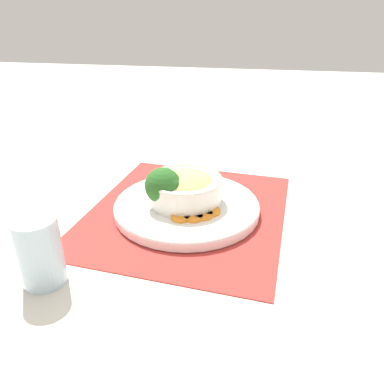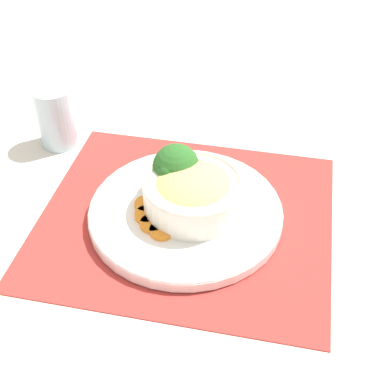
{
  "view_description": "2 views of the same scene",
  "coord_description": "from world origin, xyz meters",
  "views": [
    {
      "loc": [
        -0.14,
        0.68,
        0.4
      ],
      "look_at": [
        -0.01,
        0.01,
        0.05
      ],
      "focal_mm": 35.0,
      "sensor_mm": 36.0,
      "label": 1
    },
    {
      "loc": [
        -0.61,
        -0.08,
        0.59
      ],
      "look_at": [
        0.02,
        -0.01,
        0.04
      ],
      "focal_mm": 50.0,
      "sensor_mm": 36.0,
      "label": 2
    }
  ],
  "objects": [
    {
      "name": "ground_plane",
      "position": [
        0.0,
        0.0,
        0.0
      ],
      "size": [
        4.0,
        4.0,
        0.0
      ],
      "primitive_type": "plane",
      "color": "beige"
    },
    {
      "name": "placemat",
      "position": [
        0.0,
        0.0,
        0.0
      ],
      "size": [
        0.44,
        0.49,
        0.0
      ],
      "color": "#B2332D",
      "rests_on": "ground_plane"
    },
    {
      "name": "plate",
      "position": [
        0.0,
        0.0,
        0.02
      ],
      "size": [
        0.3,
        0.3,
        0.02
      ],
      "color": "white",
      "rests_on": "placemat"
    },
    {
      "name": "bowl",
      "position": [
        0.01,
        -0.01,
        0.05
      ],
      "size": [
        0.16,
        0.16,
        0.07
      ],
      "color": "silver",
      "rests_on": "plate"
    },
    {
      "name": "broccoli_floret",
      "position": [
        0.04,
        0.02,
        0.07
      ],
      "size": [
        0.07,
        0.07,
        0.08
      ],
      "color": "#759E51",
      "rests_on": "plate"
    },
    {
      "name": "carrot_slice_near",
      "position": [
        -0.0,
        0.06,
        0.02
      ],
      "size": [
        0.04,
        0.04,
        0.01
      ],
      "color": "orange",
      "rests_on": "plate"
    },
    {
      "name": "carrot_slice_middle",
      "position": [
        -0.02,
        0.06,
        0.02
      ],
      "size": [
        0.04,
        0.04,
        0.01
      ],
      "color": "orange",
      "rests_on": "plate"
    },
    {
      "name": "carrot_slice_far",
      "position": [
        -0.04,
        0.05,
        0.02
      ],
      "size": [
        0.04,
        0.04,
        0.01
      ],
      "color": "orange",
      "rests_on": "plate"
    },
    {
      "name": "carrot_slice_extra",
      "position": [
        -0.05,
        0.03,
        0.02
      ],
      "size": [
        0.04,
        0.04,
        0.01
      ],
      "color": "orange",
      "rests_on": "plate"
    },
    {
      "name": "water_glass",
      "position": [
        0.18,
        0.26,
        0.05
      ],
      "size": [
        0.07,
        0.07,
        0.11
      ],
      "color": "silver",
      "rests_on": "ground_plane"
    }
  ]
}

